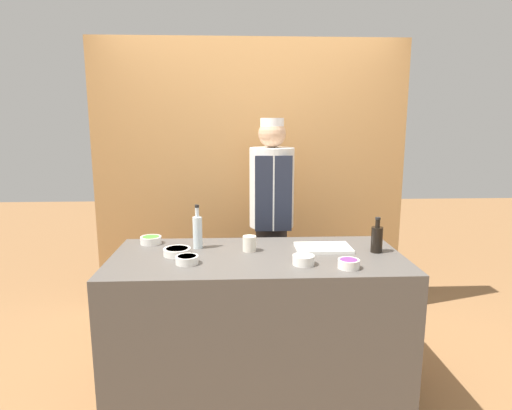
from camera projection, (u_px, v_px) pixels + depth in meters
name	position (u px, v px, depth m)	size (l,w,h in m)	color
ground_plane	(257.00, 390.00, 2.78)	(14.00, 14.00, 0.00)	olive
cabinet_wall	(250.00, 182.00, 3.76)	(2.66, 0.18, 2.40)	#B7844C
counter	(257.00, 325.00, 2.69)	(1.77, 0.82, 0.92)	#514C47
sauce_bowl_green	(151.00, 240.00, 2.85)	(0.14, 0.14, 0.05)	white
sauce_bowl_orange	(177.00, 251.00, 2.60)	(0.16, 0.16, 0.04)	white
sauce_bowl_red	(187.00, 259.00, 2.44)	(0.13, 0.13, 0.05)	white
sauce_bowl_purple	(349.00, 263.00, 2.36)	(0.12, 0.12, 0.05)	white
sauce_bowl_white	(303.00, 259.00, 2.42)	(0.12, 0.12, 0.05)	white
cutting_board	(323.00, 248.00, 2.72)	(0.35, 0.23, 0.02)	white
bottle_clear	(198.00, 231.00, 2.73)	(0.06, 0.06, 0.28)	silver
bottle_soy	(377.00, 239.00, 2.65)	(0.07, 0.07, 0.22)	black
cup_cream	(249.00, 244.00, 2.68)	(0.08, 0.08, 0.10)	silver
chef_center	(272.00, 221.00, 3.35)	(0.34, 0.34, 1.75)	#28282D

